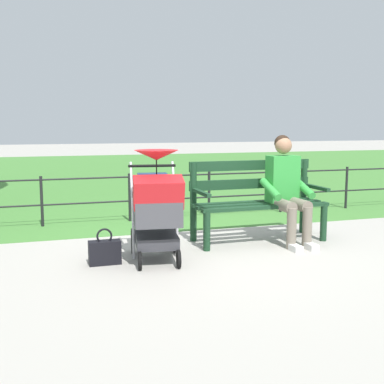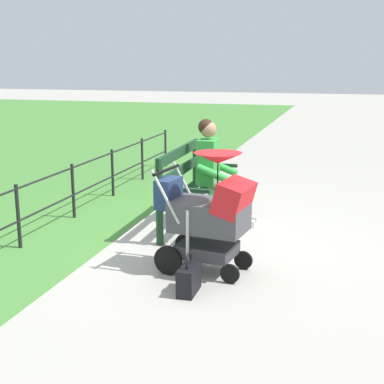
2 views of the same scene
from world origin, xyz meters
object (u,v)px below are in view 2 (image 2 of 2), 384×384
at_px(person_on_bench, 217,168).
at_px(handbag, 189,279).
at_px(park_bench, 193,184).
at_px(stroller, 210,211).

distance_m(person_on_bench, handbag, 2.27).
distance_m(park_bench, handbag, 2.01).
bearing_deg(park_bench, person_on_bench, 142.29).
xyz_separation_m(park_bench, person_on_bench, (-0.29, 0.22, 0.15)).
bearing_deg(handbag, park_bench, -165.03).
xyz_separation_m(person_on_bench, stroller, (1.66, 0.34, -0.08)).
distance_m(person_on_bench, stroller, 1.70).
xyz_separation_m(park_bench, handbag, (1.90, 0.51, -0.40)).
height_order(park_bench, person_on_bench, person_on_bench).
relative_size(person_on_bench, handbag, 3.45).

